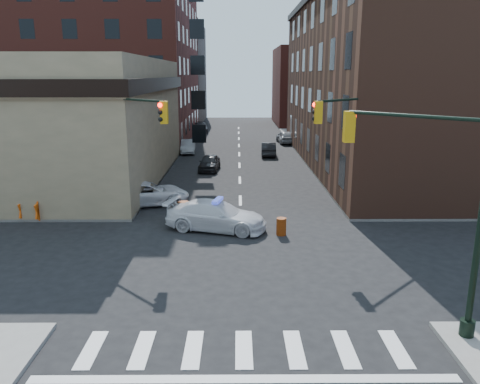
{
  "coord_description": "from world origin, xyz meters",
  "views": [
    {
      "loc": [
        -0.18,
        -19.03,
        7.88
      ],
      "look_at": [
        -0.06,
        3.51,
        2.2
      ],
      "focal_mm": 35.0,
      "sensor_mm": 36.0,
      "label": 1
    }
  ],
  "objects_px": {
    "pickup": "(147,194)",
    "pedestrian_b": "(62,193)",
    "parked_car_enear": "(268,149)",
    "barrel_bank": "(184,212)",
    "parked_car_wfar": "(188,146)",
    "barricade_nw_a": "(83,200)",
    "parked_car_wnear": "(209,163)",
    "barrel_road": "(281,227)",
    "police_car": "(216,216)",
    "pedestrian_a": "(68,199)"
  },
  "relations": [
    {
      "from": "pickup",
      "to": "pedestrian_b",
      "type": "relative_size",
      "value": 3.24
    },
    {
      "from": "parked_car_enear",
      "to": "barrel_bank",
      "type": "xyz_separation_m",
      "value": [
        -6.06,
        -21.55,
        -0.1
      ]
    },
    {
      "from": "parked_car_wfar",
      "to": "barricade_nw_a",
      "type": "bearing_deg",
      "value": -105.1
    },
    {
      "from": "parked_car_wnear",
      "to": "parked_car_wfar",
      "type": "xyz_separation_m",
      "value": [
        -2.73,
        9.09,
        0.01
      ]
    },
    {
      "from": "pickup",
      "to": "barrel_road",
      "type": "height_order",
      "value": "pickup"
    },
    {
      "from": "parked_car_wnear",
      "to": "barrel_bank",
      "type": "relative_size",
      "value": 3.47
    },
    {
      "from": "pickup",
      "to": "parked_car_wfar",
      "type": "distance_m",
      "value": 19.85
    },
    {
      "from": "pickup",
      "to": "parked_car_enear",
      "type": "xyz_separation_m",
      "value": [
        8.72,
        18.12,
        -0.06
      ]
    },
    {
      "from": "barrel_road",
      "to": "barricade_nw_a",
      "type": "relative_size",
      "value": 0.8
    },
    {
      "from": "police_car",
      "to": "pedestrian_a",
      "type": "height_order",
      "value": "pedestrian_a"
    },
    {
      "from": "pickup",
      "to": "parked_car_wnear",
      "type": "bearing_deg",
      "value": -31.99
    },
    {
      "from": "police_car",
      "to": "parked_car_wfar",
      "type": "distance_m",
      "value": 24.99
    },
    {
      "from": "parked_car_enear",
      "to": "pedestrian_b",
      "type": "relative_size",
      "value": 2.53
    },
    {
      "from": "police_car",
      "to": "parked_car_wfar",
      "type": "relative_size",
      "value": 1.29
    },
    {
      "from": "parked_car_wnear",
      "to": "barrel_road",
      "type": "bearing_deg",
      "value": -69.78
    },
    {
      "from": "parked_car_wfar",
      "to": "pedestrian_b",
      "type": "xyz_separation_m",
      "value": [
        -5.5,
        -20.52,
        0.28
      ]
    },
    {
      "from": "pedestrian_a",
      "to": "pedestrian_b",
      "type": "relative_size",
      "value": 1.11
    },
    {
      "from": "parked_car_enear",
      "to": "pedestrian_a",
      "type": "relative_size",
      "value": 2.27
    },
    {
      "from": "pedestrian_b",
      "to": "parked_car_wfar",
      "type": "bearing_deg",
      "value": 51.81
    },
    {
      "from": "parked_car_enear",
      "to": "pedestrian_b",
      "type": "xyz_separation_m",
      "value": [
        -13.68,
        -18.8,
        0.28
      ]
    },
    {
      "from": "parked_car_wfar",
      "to": "pedestrian_a",
      "type": "height_order",
      "value": "pedestrian_a"
    },
    {
      "from": "pedestrian_b",
      "to": "barrel_bank",
      "type": "height_order",
      "value": "pedestrian_b"
    },
    {
      "from": "parked_car_enear",
      "to": "barricade_nw_a",
      "type": "relative_size",
      "value": 3.66
    },
    {
      "from": "police_car",
      "to": "parked_car_enear",
      "type": "xyz_separation_m",
      "value": [
        4.21,
        22.95,
        -0.1
      ]
    },
    {
      "from": "pedestrian_a",
      "to": "barrel_bank",
      "type": "height_order",
      "value": "pedestrian_a"
    },
    {
      "from": "parked_car_wnear",
      "to": "barricade_nw_a",
      "type": "distance_m",
      "value": 13.64
    },
    {
      "from": "pickup",
      "to": "barricade_nw_a",
      "type": "relative_size",
      "value": 4.7
    },
    {
      "from": "parked_car_enear",
      "to": "barrel_bank",
      "type": "bearing_deg",
      "value": 76.61
    },
    {
      "from": "barrel_bank",
      "to": "parked_car_wnear",
      "type": "bearing_deg",
      "value": 87.59
    },
    {
      "from": "parked_car_enear",
      "to": "pedestrian_a",
      "type": "xyz_separation_m",
      "value": [
        -12.72,
        -20.52,
        0.37
      ]
    },
    {
      "from": "police_car",
      "to": "parked_car_wnear",
      "type": "bearing_deg",
      "value": 19.59
    },
    {
      "from": "barrel_road",
      "to": "pedestrian_a",
      "type": "bearing_deg",
      "value": 164.5
    },
    {
      "from": "police_car",
      "to": "parked_car_wnear",
      "type": "relative_size",
      "value": 1.35
    },
    {
      "from": "pedestrian_b",
      "to": "barrel_bank",
      "type": "distance_m",
      "value": 8.12
    },
    {
      "from": "pedestrian_a",
      "to": "barrel_road",
      "type": "xyz_separation_m",
      "value": [
        11.83,
        -3.28,
        -0.6
      ]
    },
    {
      "from": "pedestrian_b",
      "to": "barrel_road",
      "type": "relative_size",
      "value": 1.8
    },
    {
      "from": "parked_car_wnear",
      "to": "parked_car_enear",
      "type": "bearing_deg",
      "value": 58.16
    },
    {
      "from": "pedestrian_b",
      "to": "barricade_nw_a",
      "type": "height_order",
      "value": "pedestrian_b"
    },
    {
      "from": "barrel_road",
      "to": "barrel_bank",
      "type": "distance_m",
      "value": 5.63
    },
    {
      "from": "parked_car_wnear",
      "to": "parked_car_enear",
      "type": "xyz_separation_m",
      "value": [
        5.46,
        7.37,
        0.0
      ]
    },
    {
      "from": "parked_car_wnear",
      "to": "police_car",
      "type": "bearing_deg",
      "value": -80.73
    },
    {
      "from": "barrel_bank",
      "to": "barricade_nw_a",
      "type": "height_order",
      "value": "barrel_bank"
    },
    {
      "from": "parked_car_enear",
      "to": "barricade_nw_a",
      "type": "xyz_separation_m",
      "value": [
        -12.33,
        -19.15,
        -0.1
      ]
    },
    {
      "from": "police_car",
      "to": "barrel_road",
      "type": "distance_m",
      "value": 3.44
    },
    {
      "from": "police_car",
      "to": "parked_car_wnear",
      "type": "distance_m",
      "value": 15.63
    },
    {
      "from": "pickup",
      "to": "pedestrian_b",
      "type": "bearing_deg",
      "value": 82.67
    },
    {
      "from": "pickup",
      "to": "pedestrian_a",
      "type": "xyz_separation_m",
      "value": [
        -4.01,
        -2.4,
        0.32
      ]
    },
    {
      "from": "police_car",
      "to": "parked_car_wnear",
      "type": "height_order",
      "value": "police_car"
    },
    {
      "from": "pickup",
      "to": "barrel_road",
      "type": "xyz_separation_m",
      "value": [
        7.83,
        -5.68,
        -0.28
      ]
    },
    {
      "from": "parked_car_wfar",
      "to": "barricade_nw_a",
      "type": "relative_size",
      "value": 3.7
    }
  ]
}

